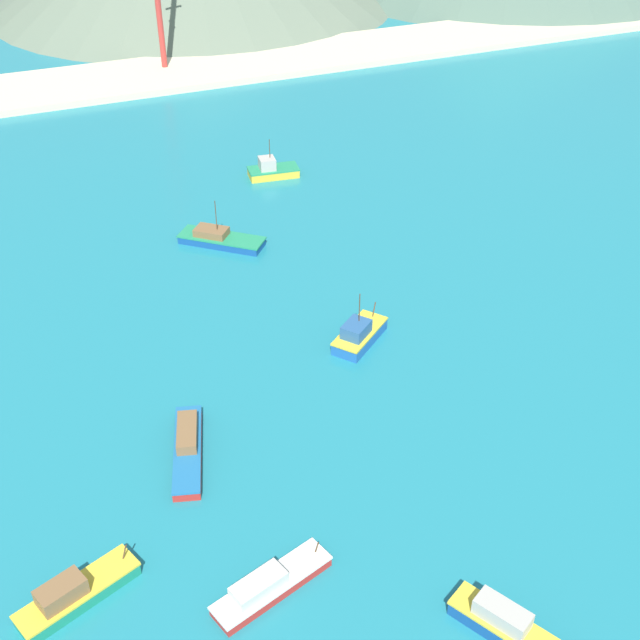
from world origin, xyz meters
TOP-DOWN VIEW (x-y plane):
  - ground at (0.00, 30.00)m, footprint 260.00×280.00m
  - fishing_boat_0 at (-21.35, 68.42)m, footprint 7.40×4.08m
  - fishing_boat_2 at (-58.24, 7.38)m, footprint 9.33×5.60m
  - fishing_boat_3 at (-31.27, -7.02)m, footprint 6.49×9.48m
  - fishing_boat_4 at (-46.94, 18.86)m, footprint 5.18×10.85m
  - fishing_boat_5 at (-33.79, 52.79)m, footprint 10.14×9.31m
  - fishing_boat_6 at (-45.28, 2.86)m, footprint 9.79×5.17m
  - fishing_boat_7 at (-26.61, 27.80)m, footprint 7.38×6.64m
  - beach_strip at (0.00, 116.12)m, footprint 247.00×19.32m

SIDE VIEW (x-z plane):
  - ground at x=0.00m, z-range -0.50..0.00m
  - beach_strip at x=0.00m, z-range 0.00..1.20m
  - fishing_boat_5 at x=-33.79m, z-range -2.18..3.63m
  - fishing_boat_6 at x=-45.28m, z-range -0.27..1.77m
  - fishing_boat_4 at x=-46.94m, z-range -0.25..1.79m
  - fishing_boat_2 at x=-58.24m, z-range -0.37..2.20m
  - fishing_boat_3 at x=-31.27m, z-range -0.34..2.26m
  - fishing_boat_0 at x=-21.35m, z-range -1.84..3.77m
  - fishing_boat_7 at x=-26.61m, z-range -1.95..4.02m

